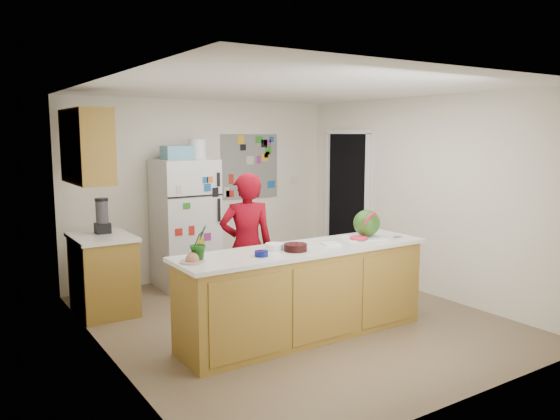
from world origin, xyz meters
TOP-DOWN VIEW (x-y plane):
  - floor at (0.00, 0.00)m, footprint 4.00×4.50m
  - wall_back at (0.00, 2.26)m, footprint 4.00×0.02m
  - wall_left at (-2.01, 0.00)m, footprint 0.02×4.50m
  - wall_right at (2.01, 0.00)m, footprint 0.02×4.50m
  - ceiling at (0.00, 0.00)m, footprint 4.00×4.50m
  - doorway at (1.99, 1.45)m, footprint 0.03×0.85m
  - peninsula_base at (-0.20, -0.50)m, footprint 2.60×0.62m
  - peninsula_top at (-0.20, -0.50)m, footprint 2.68×0.70m
  - side_counter_base at (-1.69, 1.35)m, footprint 0.60×0.80m
  - side_counter_top at (-1.69, 1.35)m, footprint 0.64×0.84m
  - upper_cabinets at (-1.82, 1.30)m, footprint 0.35×1.00m
  - refrigerator at (-0.45, 1.88)m, footprint 0.75×0.70m
  - fridge_top_bin at (-0.55, 1.88)m, footprint 0.35×0.28m
  - photo_collage at (0.75, 2.24)m, footprint 0.95×0.01m
  - person at (-0.42, 0.29)m, footprint 0.68×0.55m
  - blender_appliance at (-1.64, 1.48)m, footprint 0.14×0.14m
  - cutting_board at (0.60, -0.46)m, footprint 0.53×0.46m
  - watermelon at (0.66, -0.44)m, footprint 0.29×0.29m
  - watermelon_slice at (0.49, -0.51)m, footprint 0.19×0.19m
  - cherry_bowl at (-0.38, -0.59)m, footprint 0.29×0.29m
  - white_bowl at (-0.51, -0.42)m, footprint 0.23×0.23m
  - cobalt_bowl at (-0.77, -0.60)m, footprint 0.13×0.13m
  - plate at (-1.40, -0.48)m, footprint 0.29×0.29m
  - paper_towel at (0.09, -0.54)m, footprint 0.20×0.19m
  - keys at (0.94, -0.62)m, footprint 0.10×0.05m
  - potted_plant at (-1.32, -0.45)m, footprint 0.22×0.20m

SIDE VIEW (x-z plane):
  - floor at x=0.00m, z-range -0.02..0.00m
  - side_counter_base at x=-1.69m, z-range 0.00..0.86m
  - peninsula_base at x=-0.20m, z-range 0.00..0.88m
  - person at x=-0.42m, z-range 0.00..1.62m
  - refrigerator at x=-0.45m, z-range 0.00..1.70m
  - side_counter_top at x=-1.69m, z-range 0.86..0.90m
  - peninsula_top at x=-0.20m, z-range 0.88..0.92m
  - cutting_board at x=0.60m, z-range 0.92..0.93m
  - keys at x=0.94m, z-range 0.92..0.93m
  - plate at x=-1.40m, z-range 0.92..0.94m
  - paper_towel at x=0.09m, z-range 0.92..0.94m
  - watermelon_slice at x=0.49m, z-range 0.93..0.95m
  - cobalt_bowl at x=-0.77m, z-range 0.92..0.97m
  - white_bowl at x=-0.51m, z-range 0.92..0.98m
  - cherry_bowl at x=-0.38m, z-range 0.92..0.99m
  - doorway at x=1.99m, z-range 0.00..2.04m
  - watermelon at x=0.66m, z-range 0.93..1.22m
  - potted_plant at x=-1.32m, z-range 0.92..1.24m
  - blender_appliance at x=-1.64m, z-range 0.90..1.28m
  - wall_back at x=0.00m, z-range 0.00..2.50m
  - wall_left at x=-2.01m, z-range 0.00..2.50m
  - wall_right at x=2.01m, z-range 0.00..2.50m
  - photo_collage at x=0.75m, z-range 1.08..2.02m
  - fridge_top_bin at x=-0.55m, z-range 1.70..1.88m
  - upper_cabinets at x=-1.82m, z-range 1.50..2.30m
  - ceiling at x=0.00m, z-range 2.50..2.52m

